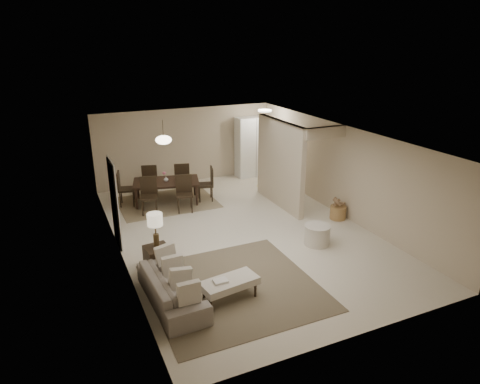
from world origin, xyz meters
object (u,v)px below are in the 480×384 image
wicker_basket (338,212)px  ottoman_bench (230,283)px  dining_table (167,192)px  side_table (158,259)px  pantry_cabinet (253,147)px  sofa (172,288)px  round_pouf (317,235)px

wicker_basket → ottoman_bench: bearing=-151.5°
wicker_basket → dining_table: dining_table is taller
side_table → wicker_basket: (5.15, 0.68, -0.09)m
pantry_cabinet → ottoman_bench: bearing=-119.1°
ottoman_bench → side_table: (-0.98, 1.58, -0.04)m
dining_table → sofa: bearing=-89.8°
ottoman_bench → dining_table: 5.37m
round_pouf → wicker_basket: size_ratio=1.43×
side_table → sofa: bearing=-92.2°
pantry_cabinet → ottoman_bench: pantry_cabinet is taller
side_table → ottoman_bench: bearing=-58.2°
sofa → wicker_basket: bearing=-72.0°
dining_table → wicker_basket: bearing=-24.0°
ottoman_bench → dining_table: (0.24, 5.37, 0.02)m
round_pouf → dining_table: bearing=121.4°
pantry_cabinet → round_pouf: size_ratio=3.40×
round_pouf → wicker_basket: bearing=37.1°
ottoman_bench → wicker_basket: 4.74m
ottoman_bench → sofa: bearing=155.5°
pantry_cabinet → sofa: bearing=-126.6°
pantry_cabinet → side_table: bearing=-132.5°
pantry_cabinet → round_pouf: (-0.99, -5.55, -0.81)m
sofa → dining_table: bearing=-16.8°
side_table → round_pouf: bearing=-5.6°
ottoman_bench → round_pouf: 3.03m
sofa → ottoman_bench: bearing=-108.8°
side_table → round_pouf: (3.76, -0.37, -0.03)m
ottoman_bench → pantry_cabinet: bearing=52.6°
sofa → round_pouf: 3.92m
ottoman_bench → dining_table: size_ratio=0.60×
side_table → dining_table: bearing=72.1°
ottoman_bench → round_pouf: (2.78, 1.21, -0.07)m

